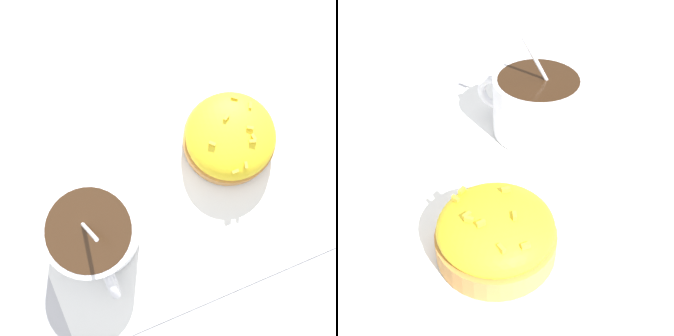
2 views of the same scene
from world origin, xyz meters
TOP-DOWN VIEW (x-y plane):
  - ground_plane at (0.00, 0.00)m, footprint 3.00×3.00m
  - paper_napkin at (0.00, 0.00)m, footprint 0.33×0.31m
  - coffee_cup at (-0.09, -0.01)m, footprint 0.10×0.12m
  - frosted_pastry at (0.09, 0.01)m, footprint 0.10×0.10m

SIDE VIEW (x-z plane):
  - ground_plane at x=0.00m, z-range 0.00..0.00m
  - paper_napkin at x=0.00m, z-range 0.00..0.00m
  - frosted_pastry at x=0.09m, z-range 0.00..0.05m
  - coffee_cup at x=-0.09m, z-range -0.02..0.09m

